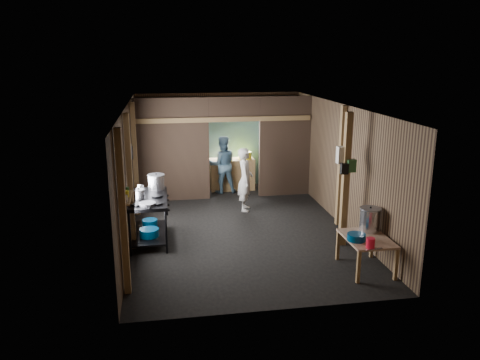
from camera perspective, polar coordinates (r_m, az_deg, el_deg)
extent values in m
cube|color=black|center=(10.29, -0.18, -5.64)|extent=(4.50, 7.00, 0.00)
cube|color=black|center=(9.69, -0.20, 8.91)|extent=(4.50, 7.00, 0.00)
cube|color=brown|center=(13.30, -2.61, 4.89)|extent=(4.50, 0.00, 2.60)
cube|color=brown|center=(6.62, 4.68, -5.59)|extent=(4.50, 0.00, 2.60)
cube|color=brown|center=(9.81, -13.27, 0.87)|extent=(0.00, 7.00, 2.60)
cube|color=brown|center=(10.50, 12.04, 1.85)|extent=(0.00, 7.00, 2.60)
cube|color=#473325|center=(11.94, -8.20, 3.59)|extent=(1.85, 0.10, 2.60)
cube|color=#473325|center=(12.34, 5.42, 4.04)|extent=(1.35, 0.10, 2.60)
cube|color=#473325|center=(11.92, -0.70, 8.59)|extent=(1.30, 0.10, 0.60)
cube|color=#609B93|center=(13.25, -2.58, 4.63)|extent=(4.40, 0.06, 2.50)
cube|color=olive|center=(12.99, -0.96, 0.71)|extent=(1.20, 0.50, 0.85)
cylinder|color=silver|center=(13.15, -1.50, 7.42)|extent=(0.20, 0.03, 0.20)
cube|color=olive|center=(7.32, -13.95, -3.98)|extent=(0.10, 0.12, 2.60)
cube|color=olive|center=(9.03, -13.13, -0.32)|extent=(0.10, 0.12, 2.60)
cube|color=olive|center=(10.98, -12.53, 2.39)|extent=(0.10, 0.12, 2.60)
cube|color=olive|center=(10.29, 12.07, 1.59)|extent=(0.10, 0.12, 2.60)
cube|color=olive|center=(9.18, 12.62, -0.05)|extent=(0.12, 0.12, 2.60)
cube|color=olive|center=(11.86, -1.87, 7.34)|extent=(4.40, 0.12, 0.12)
cylinder|color=slate|center=(10.12, -13.03, 3.35)|extent=(0.03, 0.34, 0.34)
cylinder|color=black|center=(10.54, -12.87, 3.24)|extent=(0.03, 0.30, 0.30)
cube|color=olive|center=(7.76, -13.51, -2.09)|extent=(0.14, 0.80, 0.03)
cylinder|color=silver|center=(7.50, -13.66, -2.17)|extent=(0.07, 0.07, 0.10)
cylinder|color=yellow|center=(7.74, -13.54, -1.63)|extent=(0.08, 0.08, 0.10)
cylinder|color=#29582C|center=(7.95, -13.44, -1.19)|extent=(0.06, 0.06, 0.10)
cube|color=silver|center=(9.12, 12.31, 2.97)|extent=(0.22, 0.15, 0.32)
cube|color=#29582C|center=(9.08, 13.27, 1.70)|extent=(0.16, 0.12, 0.24)
cube|color=black|center=(9.02, 12.48, 1.33)|extent=(0.14, 0.10, 0.20)
cylinder|color=silver|center=(9.94, -11.99, -0.94)|extent=(0.20, 0.20, 0.10)
cylinder|color=navy|center=(9.42, -10.90, -6.26)|extent=(0.38, 0.38, 0.16)
cylinder|color=navy|center=(10.01, -10.82, -5.07)|extent=(0.31, 0.31, 0.12)
cylinder|color=navy|center=(8.22, 13.87, -6.71)|extent=(0.32, 0.32, 0.12)
cylinder|color=red|center=(7.96, 15.48, -7.32)|extent=(0.16, 0.16, 0.17)
cube|color=silver|center=(7.94, 15.84, -8.04)|extent=(0.30, 0.07, 0.01)
cylinder|color=yellow|center=(12.93, 0.60, 3.02)|extent=(0.35, 0.35, 0.19)
cylinder|color=#A8293A|center=(12.84, -2.14, 2.81)|extent=(0.12, 0.12, 0.14)
imported|color=silver|center=(11.15, 0.64, 0.07)|extent=(0.46, 0.61, 1.51)
imported|color=slate|center=(12.61, -2.13, 1.86)|extent=(0.76, 0.60, 1.53)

